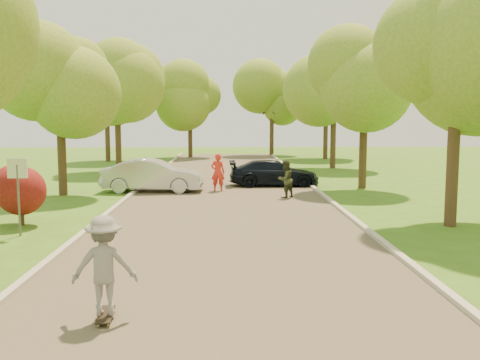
{
  "coord_description": "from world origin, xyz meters",
  "views": [
    {
      "loc": [
        -0.04,
        -10.84,
        3.27
      ],
      "look_at": [
        0.42,
        6.19,
        1.3
      ],
      "focal_mm": 40.0,
      "sensor_mm": 36.0,
      "label": 1
    }
  ],
  "objects": [
    {
      "name": "ground",
      "position": [
        0.0,
        0.0,
        0.0
      ],
      "size": [
        100.0,
        100.0,
        0.0
      ],
      "primitive_type": "plane",
      "color": "#3C6518",
      "rests_on": "ground"
    },
    {
      "name": "road",
      "position": [
        0.0,
        8.0,
        0.01
      ],
      "size": [
        8.0,
        60.0,
        0.01
      ],
      "primitive_type": "cube",
      "color": "#4C4438",
      "rests_on": "ground"
    },
    {
      "name": "curb_left",
      "position": [
        -4.05,
        8.0,
        0.06
      ],
      "size": [
        0.18,
        60.0,
        0.12
      ],
      "primitive_type": "cube",
      "color": "#B2AD9E",
      "rests_on": "ground"
    },
    {
      "name": "curb_right",
      "position": [
        4.05,
        8.0,
        0.06
      ],
      "size": [
        0.18,
        60.0,
        0.12
      ],
      "primitive_type": "cube",
      "color": "#B2AD9E",
      "rests_on": "ground"
    },
    {
      "name": "street_sign",
      "position": [
        -5.8,
        4.0,
        1.56
      ],
      "size": [
        0.55,
        0.06,
        2.17
      ],
      "color": "#59595E",
      "rests_on": "ground"
    },
    {
      "name": "red_shrub",
      "position": [
        -6.3,
        5.5,
        1.1
      ],
      "size": [
        1.7,
        1.7,
        1.95
      ],
      "color": "#382619",
      "rests_on": "ground"
    },
    {
      "name": "tree_l_midb",
      "position": [
        -6.81,
        12.0,
        4.59
      ],
      "size": [
        4.3,
        4.2,
        6.62
      ],
      "color": "#382619",
      "rests_on": "ground"
    },
    {
      "name": "tree_l_far",
      "position": [
        -6.39,
        22.0,
        5.47
      ],
      "size": [
        4.92,
        4.8,
        7.79
      ],
      "color": "#382619",
      "rests_on": "ground"
    },
    {
      "name": "tree_r_mida",
      "position": [
        7.02,
        5.0,
        5.54
      ],
      "size": [
        5.13,
        5.0,
        7.95
      ],
      "color": "#382619",
      "rests_on": "ground"
    },
    {
      "name": "tree_r_midb",
      "position": [
        6.6,
        14.0,
        4.88
      ],
      "size": [
        4.51,
        4.4,
        7.01
      ],
      "color": "#382619",
      "rests_on": "ground"
    },
    {
      "name": "tree_r_far",
      "position": [
        7.23,
        24.0,
        5.83
      ],
      "size": [
        5.33,
        5.2,
        8.34
      ],
      "color": "#382619",
      "rests_on": "ground"
    },
    {
      "name": "tree_bg_a",
      "position": [
        -8.78,
        30.0,
        5.31
      ],
      "size": [
        5.12,
        5.0,
        7.72
      ],
      "color": "#382619",
      "rests_on": "ground"
    },
    {
      "name": "tree_bg_b",
      "position": [
        8.22,
        32.0,
        5.54
      ],
      "size": [
        5.12,
        5.0,
        7.95
      ],
      "color": "#382619",
      "rests_on": "ground"
    },
    {
      "name": "tree_bg_c",
      "position": [
        -2.79,
        34.0,
        5.02
      ],
      "size": [
        4.92,
        4.8,
        7.33
      ],
      "color": "#382619",
      "rests_on": "ground"
    },
    {
      "name": "tree_bg_d",
      "position": [
        4.22,
        36.0,
        5.31
      ],
      "size": [
        5.12,
        5.0,
        7.72
      ],
      "color": "#382619",
      "rests_on": "ground"
    },
    {
      "name": "silver_sedan",
      "position": [
        -3.3,
        12.94,
        0.74
      ],
      "size": [
        4.53,
        1.75,
        1.47
      ],
      "primitive_type": "imported",
      "rotation": [
        0.0,
        0.0,
        1.53
      ],
      "color": "#B6B6BB",
      "rests_on": "ground"
    },
    {
      "name": "dark_sedan",
      "position": [
        2.3,
        14.89,
        0.63
      ],
      "size": [
        4.36,
        1.82,
        1.26
      ],
      "primitive_type": "imported",
      "rotation": [
        0.0,
        0.0,
        1.58
      ],
      "color": "black",
      "rests_on": "ground"
    },
    {
      "name": "longboard",
      "position": [
        -2.0,
        -2.4,
        0.09
      ],
      "size": [
        0.31,
        0.85,
        0.1
      ],
      "rotation": [
        0.0,
        0.0,
        3.24
      ],
      "color": "black",
      "rests_on": "ground"
    },
    {
      "name": "skateboarder",
      "position": [
        -2.0,
        -2.4,
        0.92
      ],
      "size": [
        1.1,
        0.7,
        1.62
      ],
      "primitive_type": "imported",
      "rotation": [
        0.0,
        0.0,
        3.24
      ],
      "color": "gray",
      "rests_on": "longboard"
    },
    {
      "name": "person_striped",
      "position": [
        -0.39,
        13.04,
        0.85
      ],
      "size": [
        0.66,
        0.48,
        1.71
      ],
      "primitive_type": "imported",
      "rotation": [
        0.0,
        0.0,
        3.03
      ],
      "color": "red",
      "rests_on": "ground"
    },
    {
      "name": "person_olive",
      "position": [
        2.41,
        10.9,
        0.78
      ],
      "size": [
        0.96,
        0.94,
        1.56
      ],
      "primitive_type": "imported",
      "rotation": [
        0.0,
        0.0,
        3.83
      ],
      "color": "#303721",
      "rests_on": "ground"
    }
  ]
}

